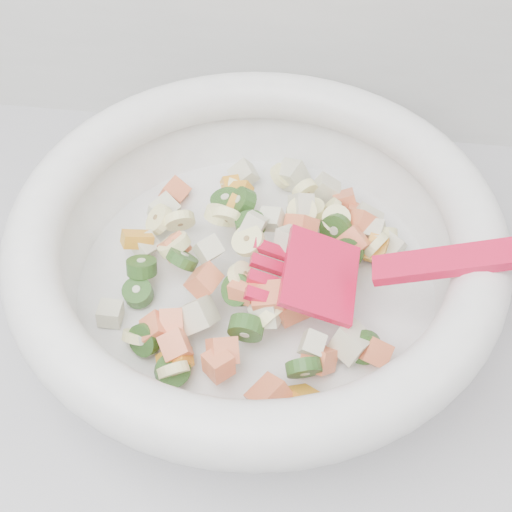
# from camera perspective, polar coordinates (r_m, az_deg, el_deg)

# --- Properties ---
(mixing_bowl) EXTENTS (0.50, 0.38, 0.16)m
(mixing_bowl) POSITION_cam_1_polar(r_m,az_deg,el_deg) (0.51, 0.09, 0.75)
(mixing_bowl) COLOR white
(mixing_bowl) RESTS_ON counter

